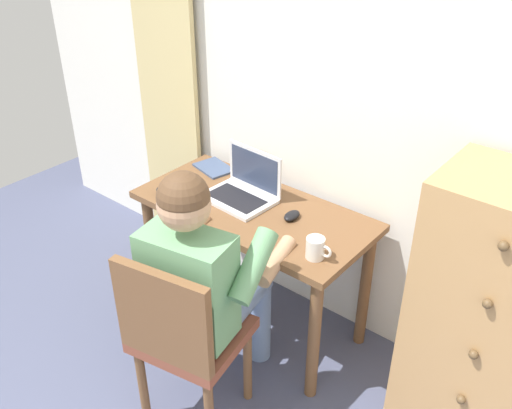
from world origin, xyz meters
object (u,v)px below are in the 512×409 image
person_seated (206,275)px  laptop (244,188)px  notebook_pad (214,168)px  dresser (495,321)px  chair (183,335)px  computer_mouse (292,216)px  desk_clock (165,191)px  coffee_mug (316,248)px  desk (253,227)px

person_seated → laptop: bearing=115.6°
laptop → notebook_pad: bearing=157.7°
dresser → person_seated: (-1.00, -0.58, 0.08)m
dresser → notebook_pad: (-1.59, 0.10, 0.12)m
chair → notebook_pad: chair is taller
notebook_pad → computer_mouse: bearing=1.3°
person_seated → computer_mouse: 0.54m
desk_clock → coffee_mug: bearing=2.0°
person_seated → coffee_mug: person_seated is taller
laptop → notebook_pad: (-0.33, 0.13, -0.05)m
desk → desk_clock: 0.48m
person_seated → dresser: bearing=30.1°
dresser → coffee_mug: size_ratio=10.07×
computer_mouse → person_seated: bearing=-97.9°
desk_clock → notebook_pad: desk_clock is taller
desk → person_seated: size_ratio=0.97×
chair → desk_clock: 0.83m
desk → notebook_pad: bearing=157.3°
dresser → coffee_mug: dresser is taller
desk → laptop: size_ratio=3.33×
desk → desk_clock: size_ratio=13.10×
desk → laptop: bearing=155.7°
chair → coffee_mug: size_ratio=7.47×
person_seated → laptop: 0.61m
desk → coffee_mug: coffee_mug is taller
computer_mouse → desk_clock: size_ratio=1.11×
person_seated → coffee_mug: size_ratio=10.12×
dresser → notebook_pad: 1.60m
chair → laptop: 0.83m
dresser → chair: 1.24m
dresser → computer_mouse: bearing=-177.5°
dresser → chair: dresser is taller
desk_clock → coffee_mug: 0.89m
desk → dresser: (1.17, 0.08, 0.00)m
desk → coffee_mug: size_ratio=9.82×
laptop → notebook_pad: size_ratio=1.69×
chair → notebook_pad: 1.08m
chair → desk_clock: bearing=140.9°
desk → chair: bearing=-74.1°
person_seated → notebook_pad: bearing=130.9°
person_seated → desk_clock: bearing=151.3°
desk → notebook_pad: (-0.43, 0.18, 0.12)m
person_seated → computer_mouse: size_ratio=12.14×
desk → person_seated: person_seated is taller
computer_mouse → desk: bearing=-173.3°
desk_clock → coffee_mug: coffee_mug is taller
laptop → coffee_mug: bearing=-19.0°
dresser → person_seated: bearing=-149.9°
person_seated → notebook_pad: size_ratio=5.78×
chair → notebook_pad: bearing=125.8°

